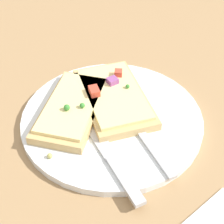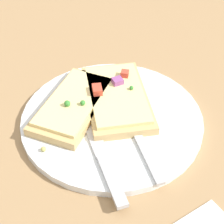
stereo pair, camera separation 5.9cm
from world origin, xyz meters
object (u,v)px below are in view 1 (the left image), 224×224
Objects in this scene: plate at (112,119)px; pizza_slice_corner at (72,108)px; pizza_slice_main at (114,97)px; knife at (108,153)px; fork at (137,123)px.

pizza_slice_corner is (-0.04, 0.05, 0.02)m from plate.
pizza_slice_corner reaches higher than plate.
pizza_slice_main is 0.07m from pizza_slice_corner.
knife is 0.11m from pizza_slice_corner.
knife is at bearing -135.11° from plate.
pizza_slice_main is (0.08, 0.08, 0.01)m from knife.
plate is at bearing 41.08° from fork.
knife reaches higher than fork.
pizza_slice_corner reaches higher than fork.
pizza_slice_main is at bearing 8.87° from fork.
pizza_slice_main is at bearing -30.78° from knife.
plate is 0.07m from pizza_slice_corner.
pizza_slice_corner is at bearing 49.97° from fork.
knife is at bearing -133.04° from pizza_slice_corner.
plate is at bearing -21.57° from pizza_slice_main.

